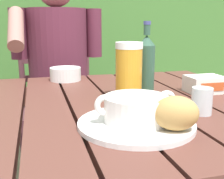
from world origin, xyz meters
TOP-DOWN VIEW (x-y plane):
  - dining_table at (-0.00, 0.00)m, footprint 1.20×0.96m
  - hedge_backdrop at (0.10, 1.75)m, footprint 3.31×0.86m
  - chair_near_diner at (-0.04, 0.92)m, footprint 0.46×0.43m
  - person_eating at (-0.04, 0.72)m, footprint 0.48×0.47m
  - serving_plate at (0.07, -0.23)m, footprint 0.28×0.28m
  - soup_bowl at (0.07, -0.23)m, footprint 0.20×0.15m
  - bread_roll at (0.13, -0.30)m, footprint 0.12×0.10m
  - beer_glass at (0.12, 0.01)m, footprint 0.09×0.09m
  - beer_bottle at (0.21, 0.08)m, footprint 0.06×0.06m
  - water_glass_small at (0.27, -0.18)m, footprint 0.06×0.06m
  - butter_tub at (0.42, 0.04)m, footprint 0.13×0.10m
  - table_knife at (0.21, -0.13)m, footprint 0.14×0.06m
  - diner_bowl at (-0.04, 0.38)m, footprint 0.13×0.13m

SIDE VIEW (x-z plane):
  - chair_near_diner at x=-0.04m, z-range 0.01..0.92m
  - dining_table at x=0.00m, z-range 0.27..0.99m
  - table_knife at x=0.21m, z-range 0.72..0.73m
  - serving_plate at x=0.07m, z-range 0.72..0.73m
  - person_eating at x=-0.04m, z-range 0.11..1.36m
  - diner_bowl at x=-0.04m, z-range 0.72..0.78m
  - butter_tub at x=0.42m, z-range 0.72..0.78m
  - water_glass_small at x=0.27m, z-range 0.72..0.80m
  - soup_bowl at x=0.07m, z-range 0.73..0.80m
  - bread_roll at x=0.13m, z-range 0.73..0.81m
  - beer_glass at x=0.12m, z-range 0.72..0.91m
  - beer_bottle at x=0.21m, z-range 0.70..0.95m
  - hedge_backdrop at x=0.10m, z-range -0.11..1.95m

